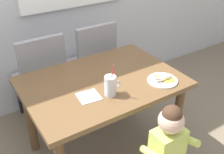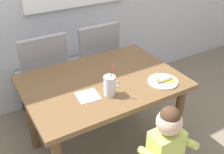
{
  "view_description": "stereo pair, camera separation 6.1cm",
  "coord_description": "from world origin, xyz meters",
  "px_view_note": "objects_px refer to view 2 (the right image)",
  "views": [
    {
      "loc": [
        -0.89,
        -1.53,
        1.84
      ],
      "look_at": [
        0.04,
        -0.09,
        0.8
      ],
      "focal_mm": 43.25,
      "sensor_mm": 36.0,
      "label": 1
    },
    {
      "loc": [
        -0.84,
        -1.57,
        1.84
      ],
      "look_at": [
        0.04,
        -0.09,
        0.8
      ],
      "focal_mm": 43.25,
      "sensor_mm": 36.0,
      "label": 2
    }
  ],
  "objects_px": {
    "peeled_banana": "(165,79)",
    "paper_napkin": "(88,96)",
    "dining_chair_left": "(44,74)",
    "snack_plate": "(163,81)",
    "toddler_standing": "(166,145)",
    "dining_table": "(103,92)",
    "dining_chair_right": "(95,61)",
    "milk_cup": "(110,87)"
  },
  "relations": [
    {
      "from": "dining_table",
      "to": "peeled_banana",
      "type": "bearing_deg",
      "value": -34.67
    },
    {
      "from": "dining_chair_right",
      "to": "toddler_standing",
      "type": "xyz_separation_m",
      "value": [
        -0.14,
        -1.29,
        -0.02
      ]
    },
    {
      "from": "milk_cup",
      "to": "peeled_banana",
      "type": "distance_m",
      "value": 0.45
    },
    {
      "from": "dining_chair_right",
      "to": "snack_plate",
      "type": "distance_m",
      "value": 0.95
    },
    {
      "from": "milk_cup",
      "to": "dining_table",
      "type": "bearing_deg",
      "value": 76.0
    },
    {
      "from": "toddler_standing",
      "to": "peeled_banana",
      "type": "distance_m",
      "value": 0.51
    },
    {
      "from": "toddler_standing",
      "to": "snack_plate",
      "type": "xyz_separation_m",
      "value": [
        0.25,
        0.37,
        0.22
      ]
    },
    {
      "from": "dining_table",
      "to": "dining_chair_left",
      "type": "distance_m",
      "value": 0.72
    },
    {
      "from": "dining_chair_left",
      "to": "toddler_standing",
      "type": "height_order",
      "value": "dining_chair_left"
    },
    {
      "from": "dining_chair_right",
      "to": "peeled_banana",
      "type": "height_order",
      "value": "dining_chair_right"
    },
    {
      "from": "dining_chair_right",
      "to": "paper_napkin",
      "type": "bearing_deg",
      "value": 59.91
    },
    {
      "from": "milk_cup",
      "to": "snack_plate",
      "type": "relative_size",
      "value": 1.09
    },
    {
      "from": "dining_chair_right",
      "to": "peeled_banana",
      "type": "distance_m",
      "value": 0.97
    },
    {
      "from": "dining_table",
      "to": "toddler_standing",
      "type": "xyz_separation_m",
      "value": [
        0.13,
        -0.63,
        -0.1
      ]
    },
    {
      "from": "peeled_banana",
      "to": "snack_plate",
      "type": "bearing_deg",
      "value": 128.79
    },
    {
      "from": "toddler_standing",
      "to": "milk_cup",
      "type": "xyz_separation_m",
      "value": [
        -0.18,
        0.43,
        0.28
      ]
    },
    {
      "from": "dining_chair_right",
      "to": "milk_cup",
      "type": "relative_size",
      "value": 3.83
    },
    {
      "from": "paper_napkin",
      "to": "dining_chair_right",
      "type": "bearing_deg",
      "value": 59.91
    },
    {
      "from": "peeled_banana",
      "to": "paper_napkin",
      "type": "relative_size",
      "value": 1.16
    },
    {
      "from": "dining_chair_right",
      "to": "snack_plate",
      "type": "xyz_separation_m",
      "value": [
        0.11,
        -0.92,
        0.21
      ]
    },
    {
      "from": "dining_table",
      "to": "snack_plate",
      "type": "xyz_separation_m",
      "value": [
        0.38,
        -0.26,
        0.12
      ]
    },
    {
      "from": "snack_plate",
      "to": "dining_table",
      "type": "bearing_deg",
      "value": 145.71
    },
    {
      "from": "dining_table",
      "to": "toddler_standing",
      "type": "height_order",
      "value": "toddler_standing"
    },
    {
      "from": "dining_chair_left",
      "to": "milk_cup",
      "type": "xyz_separation_m",
      "value": [
        0.23,
        -0.86,
        0.27
      ]
    },
    {
      "from": "peeled_banana",
      "to": "paper_napkin",
      "type": "bearing_deg",
      "value": 167.24
    },
    {
      "from": "dining_table",
      "to": "peeled_banana",
      "type": "height_order",
      "value": "peeled_banana"
    },
    {
      "from": "dining_chair_left",
      "to": "snack_plate",
      "type": "height_order",
      "value": "dining_chair_left"
    },
    {
      "from": "dining_chair_right",
      "to": "snack_plate",
      "type": "height_order",
      "value": "dining_chair_right"
    },
    {
      "from": "paper_napkin",
      "to": "snack_plate",
      "type": "bearing_deg",
      "value": -12.11
    },
    {
      "from": "milk_cup",
      "to": "peeled_banana",
      "type": "height_order",
      "value": "milk_cup"
    },
    {
      "from": "dining_table",
      "to": "paper_napkin",
      "type": "bearing_deg",
      "value": -144.24
    },
    {
      "from": "toddler_standing",
      "to": "milk_cup",
      "type": "distance_m",
      "value": 0.55
    },
    {
      "from": "dining_table",
      "to": "milk_cup",
      "type": "xyz_separation_m",
      "value": [
        -0.05,
        -0.2,
        0.18
      ]
    },
    {
      "from": "dining_chair_left",
      "to": "toddler_standing",
      "type": "bearing_deg",
      "value": 107.58
    },
    {
      "from": "milk_cup",
      "to": "paper_napkin",
      "type": "relative_size",
      "value": 1.67
    },
    {
      "from": "dining_chair_left",
      "to": "milk_cup",
      "type": "height_order",
      "value": "milk_cup"
    },
    {
      "from": "snack_plate",
      "to": "peeled_banana",
      "type": "bearing_deg",
      "value": -51.21
    },
    {
      "from": "dining_chair_left",
      "to": "snack_plate",
      "type": "xyz_separation_m",
      "value": [
        0.66,
        -0.92,
        0.21
      ]
    },
    {
      "from": "dining_chair_right",
      "to": "toddler_standing",
      "type": "height_order",
      "value": "dining_chair_right"
    },
    {
      "from": "toddler_standing",
      "to": "peeled_banana",
      "type": "bearing_deg",
      "value": 54.22
    },
    {
      "from": "dining_chair_right",
      "to": "dining_table",
      "type": "bearing_deg",
      "value": 67.71
    },
    {
      "from": "dining_chair_right",
      "to": "paper_napkin",
      "type": "height_order",
      "value": "dining_chair_right"
    }
  ]
}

